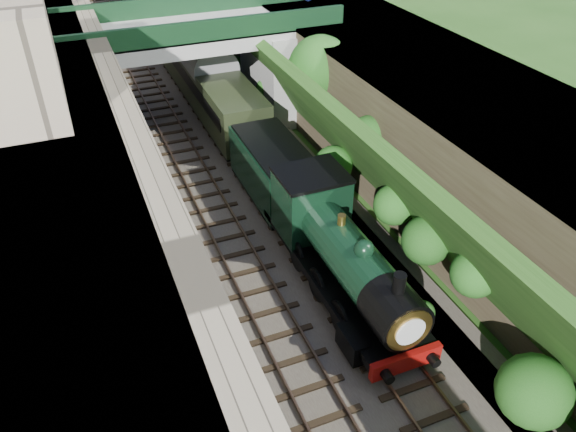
{
  "coord_description": "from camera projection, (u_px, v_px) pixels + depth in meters",
  "views": [
    {
      "loc": [
        -7.31,
        -9.0,
        15.76
      ],
      "look_at": [
        0.0,
        8.82,
        2.4
      ],
      "focal_mm": 35.0,
      "sensor_mm": 36.0,
      "label": 1
    }
  ],
  "objects": [
    {
      "name": "track_right",
      "position": [
        236.0,
        143.0,
        33.54
      ],
      "size": [
        2.5,
        90.0,
        0.2
      ],
      "color": "black",
      "rests_on": "trackbed"
    },
    {
      "name": "retaining_wall",
      "position": [
        111.0,
        110.0,
        29.59
      ],
      "size": [
        1.0,
        90.0,
        7.0
      ],
      "primitive_type": "cube",
      "color": "#756B56",
      "rests_on": "ground"
    },
    {
      "name": "track_left",
      "position": [
        183.0,
        152.0,
        32.54
      ],
      "size": [
        2.5,
        90.0,
        0.2
      ],
      "color": "black",
      "rests_on": "trackbed"
    },
    {
      "name": "trackbed",
      "position": [
        216.0,
        148.0,
        33.25
      ],
      "size": [
        10.0,
        90.0,
        0.2
      ],
      "primitive_type": "cube",
      "color": "#473F38",
      "rests_on": "ground"
    },
    {
      "name": "road_bridge",
      "position": [
        208.0,
        60.0,
        34.31
      ],
      "size": [
        16.0,
        6.4,
        7.25
      ],
      "color": "gray",
      "rests_on": "ground"
    },
    {
      "name": "coach_middle",
      "position": [
        151.0,
        9.0,
        51.49
      ],
      "size": [
        2.9,
        18.0,
        3.7
      ],
      "color": "black",
      "rests_on": "trackbed"
    },
    {
      "name": "street_plateau_right",
      "position": [
        362.0,
        77.0,
        34.48
      ],
      "size": [
        8.0,
        90.0,
        6.25
      ],
      "primitive_type": "cube",
      "color": "#262628",
      "rests_on": "ground"
    },
    {
      "name": "tender",
      "position": [
        274.0,
        173.0,
        27.86
      ],
      "size": [
        2.7,
        6.0,
        3.05
      ],
      "color": "black",
      "rests_on": "trackbed"
    },
    {
      "name": "ground",
      "position": [
        392.0,
        421.0,
        18.1
      ],
      "size": [
        160.0,
        160.0,
        0.0
      ],
      "primitive_type": "plane",
      "color": "#1E4714",
      "rests_on": "ground"
    },
    {
      "name": "coach_front",
      "position": [
        206.0,
        79.0,
        37.2
      ],
      "size": [
        2.9,
        18.0,
        3.7
      ],
      "color": "black",
      "rests_on": "trackbed"
    },
    {
      "name": "embankment_slope",
      "position": [
        311.0,
        113.0,
        31.34
      ],
      "size": [
        4.33,
        90.0,
        6.36
      ],
      "color": "#1E4714",
      "rests_on": "ground"
    },
    {
      "name": "locomotive",
      "position": [
        341.0,
        255.0,
        22.11
      ],
      "size": [
        3.1,
        10.22,
        3.83
      ],
      "color": "black",
      "rests_on": "trackbed"
    },
    {
      "name": "street_plateau_left",
      "position": [
        41.0,
        121.0,
        28.5
      ],
      "size": [
        6.0,
        90.0,
        7.0
      ],
      "primitive_type": "cube",
      "color": "#262628",
      "rests_on": "ground"
    },
    {
      "name": "tree",
      "position": [
        320.0,
        69.0,
        31.32
      ],
      "size": [
        3.6,
        3.8,
        6.6
      ],
      "color": "black",
      "rests_on": "ground"
    }
  ]
}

